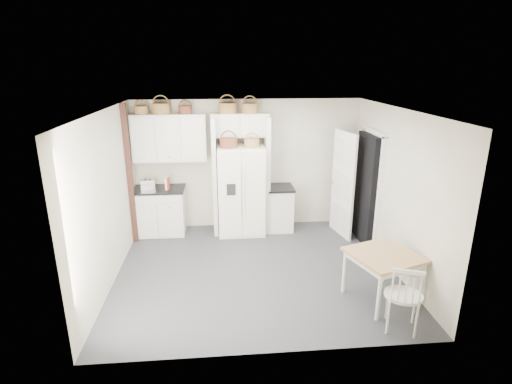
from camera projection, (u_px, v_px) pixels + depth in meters
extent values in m
plane|color=#38383E|center=(256.00, 270.00, 6.58)|extent=(4.50, 4.50, 0.00)
plane|color=white|center=(256.00, 110.00, 5.79)|extent=(4.50, 4.50, 0.00)
plane|color=#AEA98E|center=(247.00, 164.00, 8.08)|extent=(4.50, 0.00, 4.50)
plane|color=#AEA98E|center=(108.00, 199.00, 5.99)|extent=(0.00, 4.00, 4.00)
plane|color=#AEA98E|center=(396.00, 191.00, 6.38)|extent=(0.00, 4.00, 4.00)
cube|color=white|center=(241.00, 190.00, 7.84)|extent=(0.90, 0.73, 1.75)
cube|color=beige|center=(160.00, 212.00, 7.91)|extent=(0.97, 0.61, 0.90)
cube|color=beige|center=(280.00, 209.00, 8.12)|extent=(0.49, 0.59, 0.86)
cube|color=olive|center=(382.00, 277.00, 5.66)|extent=(1.10, 1.10, 0.72)
cube|color=beige|center=(403.00, 295.00, 4.99)|extent=(0.59, 0.57, 0.96)
cube|color=black|center=(158.00, 189.00, 7.76)|extent=(1.01, 0.65, 0.04)
cube|color=black|center=(280.00, 188.00, 7.98)|extent=(0.53, 0.63, 0.04)
cube|color=silver|center=(148.00, 184.00, 7.69)|extent=(0.28, 0.19, 0.18)
cube|color=#9F2A24|center=(168.00, 184.00, 7.67)|extent=(0.04, 0.15, 0.22)
cube|color=beige|center=(166.00, 183.00, 7.66)|extent=(0.03, 0.15, 0.23)
cylinder|color=brown|center=(141.00, 110.00, 7.41)|extent=(0.26, 0.26, 0.15)
cylinder|color=brown|center=(161.00, 109.00, 7.43)|extent=(0.34, 0.34, 0.20)
cylinder|color=#562715|center=(185.00, 110.00, 7.48)|extent=(0.25, 0.25, 0.14)
cylinder|color=brown|center=(227.00, 108.00, 7.54)|extent=(0.35, 0.35, 0.19)
cylinder|color=brown|center=(250.00, 108.00, 7.58)|extent=(0.32, 0.32, 0.18)
cylinder|color=#562715|center=(229.00, 143.00, 7.43)|extent=(0.32, 0.32, 0.17)
cylinder|color=brown|center=(252.00, 143.00, 7.47)|extent=(0.28, 0.28, 0.15)
cube|color=beige|center=(169.00, 138.00, 7.61)|extent=(1.40, 0.34, 0.90)
cube|color=beige|center=(240.00, 125.00, 7.66)|extent=(1.12, 0.34, 0.45)
cube|color=beige|center=(215.00, 176.00, 7.79)|extent=(0.08, 0.60, 2.30)
cube|color=beige|center=(267.00, 175.00, 7.88)|extent=(0.08, 0.60, 2.30)
cube|color=black|center=(130.00, 176.00, 7.28)|extent=(0.09, 0.09, 2.60)
cube|color=black|center=(367.00, 189.00, 7.41)|extent=(0.18, 0.85, 2.05)
cube|color=white|center=(343.00, 185.00, 7.69)|extent=(0.21, 0.79, 2.05)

